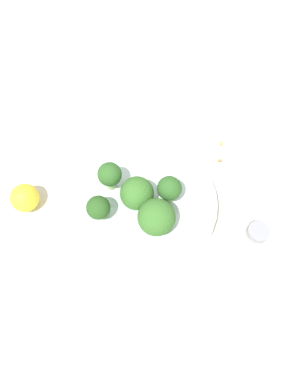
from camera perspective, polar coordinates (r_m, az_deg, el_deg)
name	(u,v)px	position (r m, az deg, el deg)	size (l,w,h in m)	color
ground_plane	(144,211)	(0.58, 0.00, -2.86)	(3.00, 3.00, 0.00)	beige
bowl	(144,206)	(0.56, 0.00, -2.11)	(0.22, 0.22, 0.04)	silver
broccoli_floret_0	(110,175)	(0.53, -5.21, 2.62)	(0.03, 0.03, 0.05)	#8EB770
broccoli_floret_1	(169,189)	(0.53, 3.86, 0.44)	(0.04, 0.04, 0.05)	#84AD66
broccoli_floret_2	(156,217)	(0.51, 1.91, -3.88)	(0.05, 0.05, 0.06)	#8EB770
broccoli_floret_3	(137,194)	(0.52, -1.09, -0.25)	(0.05, 0.05, 0.05)	#7A9E5B
broccoli_floret_4	(98,208)	(0.52, -6.97, -2.44)	(0.03, 0.03, 0.04)	#8EB770
pepper_shaker	(254,238)	(0.56, 16.43, -6.67)	(0.03, 0.03, 0.06)	silver
lemon_wedge	(25,198)	(0.59, -17.71, -0.85)	(0.04, 0.04, 0.04)	yellow
almond_crumb_0	(220,160)	(0.63, 11.53, 4.76)	(0.01, 0.00, 0.01)	olive
almond_crumb_1	(222,143)	(0.65, 11.76, 7.33)	(0.01, 0.00, 0.01)	tan
almond_crumb_2	(250,244)	(0.58, 15.85, -7.57)	(0.01, 0.00, 0.01)	#AD7F4C
almond_crumb_3	(97,160)	(0.62, -7.22, 4.85)	(0.01, 0.01, 0.01)	olive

